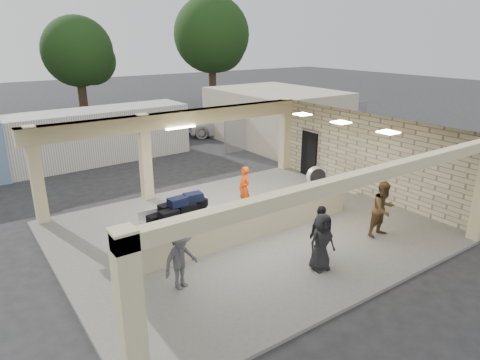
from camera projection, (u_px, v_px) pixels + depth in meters
ground at (245, 233)px, 14.62m from camera, size 120.00×120.00×0.00m
pavilion at (239, 189)px, 14.82m from camera, size 12.01×10.00×3.55m
baggage_counter at (254, 222)px, 14.05m from camera, size 8.20×0.58×0.98m
luggage_cart at (182, 217)px, 13.68m from camera, size 2.56×1.63×1.47m
drum_fan at (316, 176)px, 18.59m from camera, size 0.87×0.52×0.91m
baggage_handler at (244, 188)px, 16.10m from camera, size 0.42×0.65×1.68m
passenger_a at (383, 209)px, 13.91m from camera, size 0.93×0.44×1.87m
passenger_b at (320, 232)px, 12.55m from camera, size 1.02×0.57×1.64m
passenger_c at (181, 259)px, 11.00m from camera, size 1.14×0.65×1.66m
passenger_d at (322, 242)px, 11.90m from camera, size 0.85×0.42×1.68m
car_white_a at (226, 124)px, 28.96m from camera, size 5.64×4.10×1.46m
car_white_b at (258, 118)px, 31.01m from camera, size 4.53×1.75×1.42m
car_dark at (168, 125)px, 28.87m from camera, size 4.17×1.89×1.34m
container_white at (68, 139)px, 21.79m from camera, size 12.78×3.02×2.75m
fence at (304, 124)px, 27.24m from camera, size 12.06×0.06×2.03m
tree_mid at (81, 54)px, 34.61m from camera, size 6.00×5.60×8.00m
tree_right at (214, 38)px, 39.94m from camera, size 7.20×7.00×10.00m
adjacent_building at (276, 116)px, 27.03m from camera, size 6.00×8.00×3.20m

